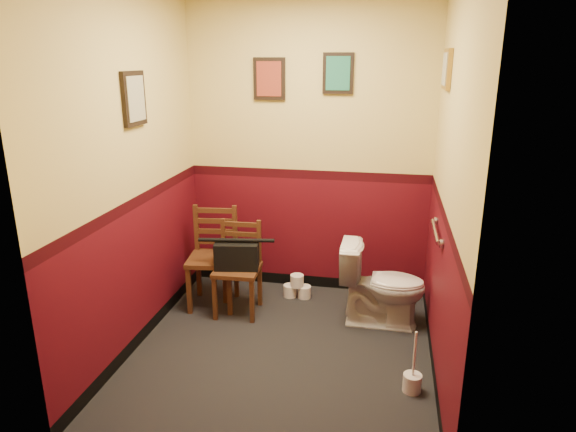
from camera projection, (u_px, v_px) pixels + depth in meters
The scene contains 16 objects.
floor at pixel (282, 352), 3.88m from camera, with size 2.20×2.40×0.00m, color black.
wall_back at pixel (308, 148), 4.60m from camera, with size 2.20×2.70×0.00m, color #4D0913.
wall_front at pixel (227, 235), 2.35m from camera, with size 2.20×2.70×0.00m, color #4D0913.
wall_left at pixel (131, 171), 3.68m from camera, with size 2.40×2.70×0.00m, color #4D0913.
wall_right at pixel (449, 185), 3.27m from camera, with size 2.40×2.70×0.00m, color #4D0913.
grab_bar at pixel (436, 231), 3.63m from camera, with size 0.05×0.56×0.06m.
framed_print_back_a at pixel (269, 79), 4.47m from camera, with size 0.28×0.04×0.36m.
framed_print_back_b at pixel (338, 73), 4.34m from camera, with size 0.26×0.04×0.34m.
framed_print_left at pixel (134, 99), 3.62m from camera, with size 0.04×0.30×0.38m.
framed_print_right at pixel (447, 69), 3.63m from camera, with size 0.04×0.34×0.28m.
toilet at pixel (382, 285), 4.20m from camera, with size 0.39×0.70×0.69m, color white.
toilet_brush at pixel (412, 382), 3.40m from camera, with size 0.12×0.12×0.44m.
chair_left at pixel (213, 257), 4.53m from camera, with size 0.46×0.46×0.88m.
chair_right at pixel (238, 268), 4.40m from camera, with size 0.39×0.39×0.80m.
handbag at pixel (237, 255), 4.33m from camera, with size 0.39×0.24×0.27m.
tp_stack at pixel (297, 288), 4.74m from camera, with size 0.26×0.13×0.22m.
Camera 1 is at (0.71, -3.32, 2.13)m, focal length 32.00 mm.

